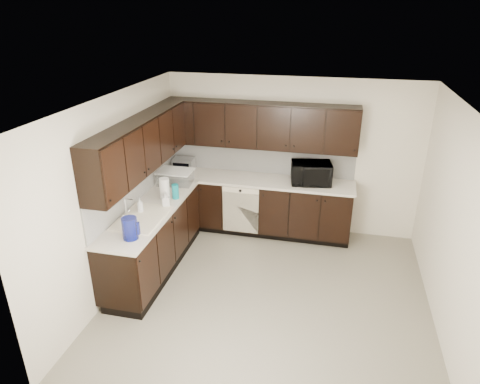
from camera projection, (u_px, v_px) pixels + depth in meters
name	position (u px, v px, depth m)	size (l,w,h in m)	color
floor	(269.00, 296.00, 5.54)	(4.00, 4.00, 0.00)	gray
ceiling	(275.00, 104.00, 4.54)	(4.00, 4.00, 0.00)	white
wall_back	(292.00, 156.00, 6.82)	(4.00, 0.02, 2.50)	beige
wall_left	(117.00, 194.00, 5.45)	(0.02, 4.00, 2.50)	beige
wall_right	(454.00, 228.00, 4.62)	(0.02, 4.00, 2.50)	beige
wall_front	(229.00, 322.00, 3.25)	(4.00, 0.02, 2.50)	beige
lower_cabinets	(217.00, 221.00, 6.57)	(3.00, 2.80, 0.90)	black
countertop	(216.00, 191.00, 6.37)	(3.03, 2.83, 0.04)	beige
backsplash	(206.00, 169.00, 6.49)	(3.00, 2.80, 0.48)	silver
upper_cabinets	(210.00, 134.00, 6.13)	(3.00, 2.80, 0.70)	black
dishwasher	(241.00, 207.00, 6.72)	(0.58, 0.04, 0.78)	beige
sink	(142.00, 223.00, 5.52)	(0.54, 0.82, 0.42)	beige
microwave	(311.00, 173.00, 6.53)	(0.60, 0.41, 0.33)	black
soap_bottle_a	(166.00, 199.00, 5.80)	(0.10, 0.10, 0.21)	gray
soap_bottle_b	(140.00, 205.00, 5.62)	(0.08, 0.08, 0.21)	gray
toaster_oven	(184.00, 165.00, 7.06)	(0.34, 0.25, 0.21)	silver
storage_bin	(175.00, 177.00, 6.57)	(0.50, 0.37, 0.20)	silver
blue_pitcher	(130.00, 228.00, 4.98)	(0.18, 0.18, 0.27)	navy
teal_tumbler	(175.00, 192.00, 6.04)	(0.09, 0.09, 0.21)	#0C7A85
paper_towel_roll	(165.00, 189.00, 6.01)	(0.14, 0.14, 0.31)	white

